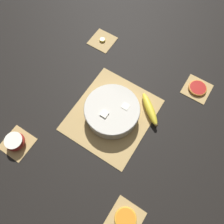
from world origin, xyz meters
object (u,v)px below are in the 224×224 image
orange_slice_whole (126,219)px  banana_coin_single (102,40)px  whole_banana (150,109)px  fruit_salad_bowl (112,111)px  apple_half (15,142)px  grapefruit_slice (198,88)px

orange_slice_whole → banana_coin_single: (0.71, 0.59, -0.00)m
whole_banana → fruit_salad_bowl: bearing=128.7°
apple_half → banana_coin_single: 0.71m
whole_banana → grapefruit_slice: whole_banana is taller
banana_coin_single → orange_slice_whole: bearing=-140.7°
whole_banana → banana_coin_single: bearing=60.9°
orange_slice_whole → apple_half: bearing=90.0°
whole_banana → apple_half: apple_half is taller
whole_banana → orange_slice_whole: size_ratio=1.77×
apple_half → orange_slice_whole: apple_half is taller
orange_slice_whole → banana_coin_single: bearing=39.3°
fruit_salad_bowl → grapefruit_slice: size_ratio=2.78×
orange_slice_whole → grapefruit_slice: bearing=0.0°
orange_slice_whole → banana_coin_single: size_ratio=2.68×
fruit_salad_bowl → banana_coin_single: bearing=39.3°
orange_slice_whole → grapefruit_slice: (0.71, 0.00, 0.00)m
grapefruit_slice → fruit_salad_bowl: bearing=140.8°
whole_banana → banana_coin_single: (0.24, 0.44, -0.01)m
fruit_salad_bowl → orange_slice_whole: bearing=-140.7°
fruit_salad_bowl → apple_half: 0.46m
grapefruit_slice → apple_half: bearing=140.7°
fruit_salad_bowl → apple_half: fruit_salad_bowl is taller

